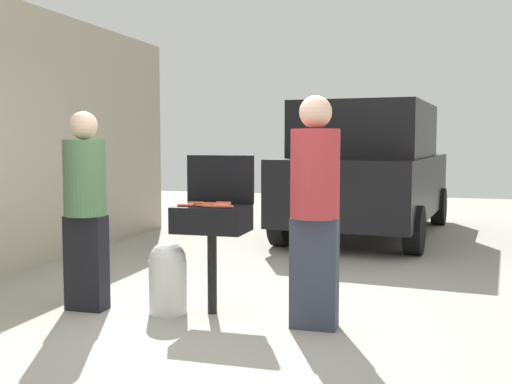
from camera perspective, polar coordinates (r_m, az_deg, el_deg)
name	(u,v)px	position (r m, az deg, el deg)	size (l,w,h in m)	color
ground_plane	(210,324)	(5.08, -4.29, -12.02)	(24.00, 24.00, 0.00)	#9E998E
bbq_grill	(212,223)	(5.22, -4.08, -2.84)	(0.60, 0.44, 0.92)	black
grill_lid_open	(220,179)	(5.39, -3.31, 1.17)	(0.60, 0.05, 0.42)	black
hot_dog_0	(187,205)	(5.20, -6.36, -1.16)	(0.03, 0.03, 0.13)	#B74C33
hot_dog_1	(222,206)	(5.08, -3.19, -1.27)	(0.03, 0.03, 0.13)	#B74C33
hot_dog_2	(196,203)	(5.32, -5.54, -1.02)	(0.03, 0.03, 0.13)	#B74C33
hot_dog_3	(210,206)	(5.04, -4.22, -1.32)	(0.03, 0.03, 0.13)	#B74C33
hot_dog_4	(224,203)	(5.30, -3.00, -1.02)	(0.03, 0.03, 0.13)	#B74C33
hot_dog_5	(226,207)	(5.01, -2.81, -1.35)	(0.03, 0.03, 0.13)	#B74C33
hot_dog_6	(209,204)	(5.24, -4.34, -1.10)	(0.03, 0.03, 0.13)	#C6593D
hot_dog_7	(203,206)	(5.11, -4.89, -1.26)	(0.03, 0.03, 0.13)	#AD4228
hot_dog_8	(185,205)	(5.15, -6.52, -1.21)	(0.03, 0.03, 0.13)	#C6593D
hot_dog_9	(223,205)	(5.18, -3.04, -1.16)	(0.03, 0.03, 0.13)	#C6593D
propane_tank	(168,276)	(5.33, -8.12, -7.67)	(0.32, 0.32, 0.62)	silver
person_left	(85,203)	(5.50, -15.45, -1.00)	(0.36, 0.36, 1.71)	black
person_right	(315,203)	(4.79, 5.44, -1.05)	(0.38, 0.38, 1.81)	#333847
parked_minivan	(369,169)	(9.73, 10.35, 2.10)	(2.41, 4.58, 2.02)	black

